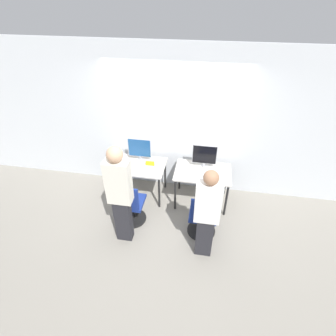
{
  "coord_description": "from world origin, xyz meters",
  "views": [
    {
      "loc": [
        0.64,
        -3.56,
        3.5
      ],
      "look_at": [
        0.0,
        0.14,
        0.86
      ],
      "focal_mm": 28.0,
      "sensor_mm": 36.0,
      "label": 1
    }
  ],
  "objects_px": {
    "keyboard_left": "(136,168)",
    "person_right": "(207,213)",
    "office_chair_left": "(131,206)",
    "office_chair_right": "(202,218)",
    "keyboard_right": "(202,176)",
    "mouse_right": "(217,178)",
    "monitor_right": "(204,156)",
    "monitor_left": "(140,149)",
    "mouse_left": "(151,170)",
    "person_left": "(120,193)"
  },
  "relations": [
    {
      "from": "monitor_right",
      "to": "keyboard_left",
      "type": "bearing_deg",
      "value": -168.37
    },
    {
      "from": "person_right",
      "to": "office_chair_right",
      "type": "bearing_deg",
      "value": 97.85
    },
    {
      "from": "keyboard_left",
      "to": "mouse_right",
      "type": "bearing_deg",
      "value": -2.19
    },
    {
      "from": "mouse_left",
      "to": "person_right",
      "type": "bearing_deg",
      "value": -45.18
    },
    {
      "from": "keyboard_right",
      "to": "office_chair_right",
      "type": "relative_size",
      "value": 0.44
    },
    {
      "from": "office_chair_right",
      "to": "person_right",
      "type": "distance_m",
      "value": 0.62
    },
    {
      "from": "keyboard_right",
      "to": "keyboard_left",
      "type": "bearing_deg",
      "value": 178.74
    },
    {
      "from": "monitor_left",
      "to": "office_chair_right",
      "type": "height_order",
      "value": "monitor_left"
    },
    {
      "from": "mouse_right",
      "to": "person_right",
      "type": "bearing_deg",
      "value": -97.7
    },
    {
      "from": "keyboard_right",
      "to": "mouse_right",
      "type": "xyz_separation_m",
      "value": [
        0.26,
        -0.03,
        0.01
      ]
    },
    {
      "from": "mouse_left",
      "to": "monitor_right",
      "type": "xyz_separation_m",
      "value": [
        0.93,
        0.27,
        0.23
      ]
    },
    {
      "from": "mouse_left",
      "to": "monitor_left",
      "type": "bearing_deg",
      "value": 133.47
    },
    {
      "from": "mouse_left",
      "to": "monitor_right",
      "type": "bearing_deg",
      "value": 16.0
    },
    {
      "from": "mouse_left",
      "to": "person_left",
      "type": "bearing_deg",
      "value": -103.8
    },
    {
      "from": "monitor_left",
      "to": "keyboard_right",
      "type": "distance_m",
      "value": 1.28
    },
    {
      "from": "keyboard_left",
      "to": "mouse_left",
      "type": "xyz_separation_m",
      "value": [
        0.28,
        -0.02,
        0.01
      ]
    },
    {
      "from": "monitor_right",
      "to": "office_chair_right",
      "type": "relative_size",
      "value": 0.53
    },
    {
      "from": "mouse_left",
      "to": "keyboard_right",
      "type": "height_order",
      "value": "mouse_left"
    },
    {
      "from": "person_left",
      "to": "person_right",
      "type": "relative_size",
      "value": 1.11
    },
    {
      "from": "office_chair_right",
      "to": "mouse_left",
      "type": "bearing_deg",
      "value": 145.3
    },
    {
      "from": "monitor_left",
      "to": "person_left",
      "type": "relative_size",
      "value": 0.26
    },
    {
      "from": "keyboard_left",
      "to": "person_left",
      "type": "xyz_separation_m",
      "value": [
        0.04,
        -1.0,
        0.25
      ]
    },
    {
      "from": "mouse_left",
      "to": "office_chair_right",
      "type": "height_order",
      "value": "office_chair_right"
    },
    {
      "from": "monitor_left",
      "to": "person_left",
      "type": "distance_m",
      "value": 1.28
    },
    {
      "from": "office_chair_left",
      "to": "mouse_left",
      "type": "bearing_deg",
      "value": 69.13
    },
    {
      "from": "mouse_left",
      "to": "mouse_right",
      "type": "distance_m",
      "value": 1.19
    },
    {
      "from": "keyboard_left",
      "to": "monitor_left",
      "type": "bearing_deg",
      "value": 90.0
    },
    {
      "from": "monitor_left",
      "to": "keyboard_left",
      "type": "relative_size",
      "value": 1.19
    },
    {
      "from": "monitor_right",
      "to": "mouse_right",
      "type": "relative_size",
      "value": 5.15
    },
    {
      "from": "person_left",
      "to": "keyboard_right",
      "type": "height_order",
      "value": "person_left"
    },
    {
      "from": "monitor_right",
      "to": "office_chair_right",
      "type": "xyz_separation_m",
      "value": [
        0.07,
        -0.96,
        -0.6
      ]
    },
    {
      "from": "office_chair_left",
      "to": "keyboard_right",
      "type": "distance_m",
      "value": 1.37
    },
    {
      "from": "monitor_right",
      "to": "person_right",
      "type": "height_order",
      "value": "person_right"
    },
    {
      "from": "office_chair_right",
      "to": "person_left",
      "type": "bearing_deg",
      "value": -166.92
    },
    {
      "from": "mouse_left",
      "to": "office_chair_left",
      "type": "relative_size",
      "value": 0.1
    },
    {
      "from": "keyboard_left",
      "to": "person_right",
      "type": "relative_size",
      "value": 0.25
    },
    {
      "from": "monitor_left",
      "to": "keyboard_left",
      "type": "xyz_separation_m",
      "value": [
        -0.0,
        -0.28,
        -0.24
      ]
    },
    {
      "from": "person_left",
      "to": "mouse_right",
      "type": "height_order",
      "value": "person_left"
    },
    {
      "from": "office_chair_left",
      "to": "office_chair_right",
      "type": "distance_m",
      "value": 1.24
    },
    {
      "from": "keyboard_right",
      "to": "office_chair_left",
      "type": "bearing_deg",
      "value": -152.5
    },
    {
      "from": "monitor_left",
      "to": "keyboard_left",
      "type": "distance_m",
      "value": 0.37
    },
    {
      "from": "monitor_left",
      "to": "office_chair_left",
      "type": "distance_m",
      "value": 1.1
    },
    {
      "from": "keyboard_left",
      "to": "keyboard_right",
      "type": "xyz_separation_m",
      "value": [
        1.22,
        -0.03,
        0.0
      ]
    },
    {
      "from": "person_right",
      "to": "keyboard_right",
      "type": "bearing_deg",
      "value": 96.56
    },
    {
      "from": "monitor_right",
      "to": "person_right",
      "type": "distance_m",
      "value": 1.34
    },
    {
      "from": "mouse_left",
      "to": "keyboard_right",
      "type": "bearing_deg",
      "value": -0.58
    },
    {
      "from": "office_chair_right",
      "to": "monitor_right",
      "type": "bearing_deg",
      "value": 94.18
    },
    {
      "from": "mouse_left",
      "to": "office_chair_left",
      "type": "height_order",
      "value": "office_chair_left"
    },
    {
      "from": "office_chair_left",
      "to": "mouse_right",
      "type": "distance_m",
      "value": 1.59
    },
    {
      "from": "keyboard_left",
      "to": "office_chair_right",
      "type": "distance_m",
      "value": 1.52
    }
  ]
}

